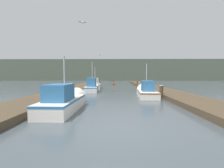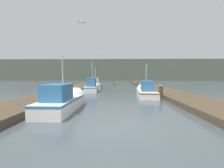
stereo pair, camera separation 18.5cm
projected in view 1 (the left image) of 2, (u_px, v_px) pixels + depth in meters
The scene contains 15 objects.
ground_plane at pixel (116, 130), 5.58m from camera, with size 200.00×200.00×0.00m.
dock_left at pixel (76, 88), 21.63m from camera, with size 2.90×40.00×0.36m.
dock_right at pixel (154, 88), 21.45m from camera, with size 2.90×40.00×0.36m.
distant_shore_ridge at pixel (115, 71), 62.73m from camera, with size 120.00×16.00×7.92m.
fishing_boat_0 at pixel (66, 101), 8.85m from camera, with size 1.68×5.00×3.53m.
fishing_boat_1 at pixel (146, 91), 14.83m from camera, with size 2.03×5.54×3.62m.
fishing_boat_2 at pixel (92, 87), 19.45m from camera, with size 1.73×5.54×4.12m.
fishing_boat_3 at pixel (95, 85), 24.33m from camera, with size 2.04×5.13×3.82m.
mooring_piling_0 at pixel (94, 82), 30.50m from camera, with size 0.28×0.28×1.18m.
mooring_piling_1 at pixel (161, 92), 13.06m from camera, with size 0.36×0.36×1.15m.
mooring_piling_2 at pixel (71, 90), 13.73m from camera, with size 0.26×0.26×1.30m.
mooring_piling_3 at pixel (137, 83), 28.42m from camera, with size 0.25×0.25×1.04m.
channel_buoy at pixel (114, 84), 31.70m from camera, with size 0.52×0.52×1.02m.
seagull_lead at pixel (82, 22), 10.65m from camera, with size 0.56×0.31×0.12m.
seagull_1 at pixel (99, 55), 16.82m from camera, with size 0.52×0.40×0.12m.
Camera 1 is at (-0.07, -5.47, 2.03)m, focal length 24.00 mm.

